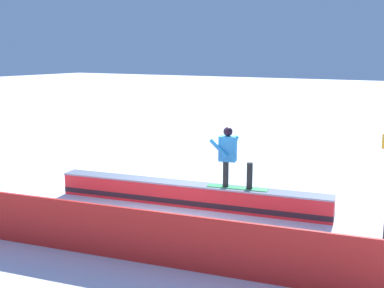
# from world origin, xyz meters

# --- Properties ---
(ground_plane) EXTENTS (120.00, 120.00, 0.00)m
(ground_plane) POSITION_xyz_m (0.00, 0.00, 0.00)
(ground_plane) COLOR white
(grind_box) EXTENTS (6.96, 1.67, 0.58)m
(grind_box) POSITION_xyz_m (0.00, 0.00, 0.26)
(grind_box) COLOR red
(grind_box) RESTS_ON ground_plane
(snowboarder) EXTENTS (1.48, 0.61, 1.46)m
(snowboarder) POSITION_xyz_m (-1.05, -0.17, 1.37)
(snowboarder) COLOR #2B9651
(snowboarder) RESTS_ON grind_box
(safety_fence) EXTENTS (10.58, 1.88, 1.01)m
(safety_fence) POSITION_xyz_m (0.00, 3.43, 0.50)
(safety_fence) COLOR red
(safety_fence) RESTS_ON ground_plane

